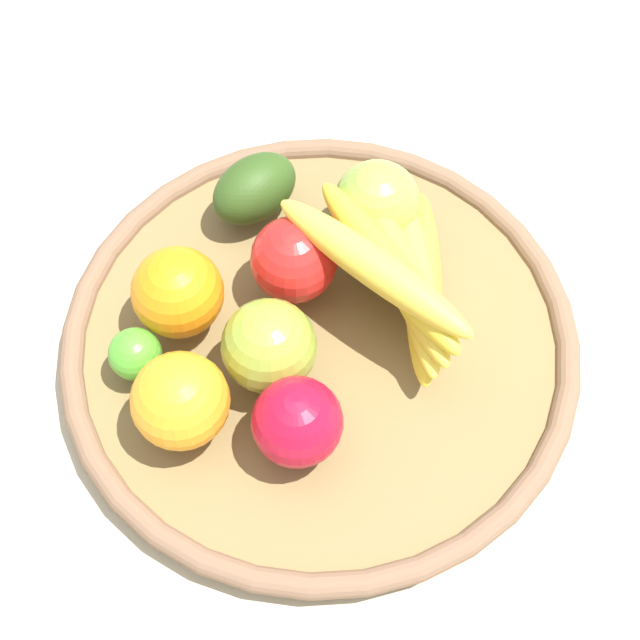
{
  "coord_description": "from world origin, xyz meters",
  "views": [
    {
      "loc": [
        0.35,
        0.16,
        0.7
      ],
      "look_at": [
        0.0,
        0.0,
        0.05
      ],
      "focal_mm": 52.3,
      "sensor_mm": 36.0,
      "label": 1
    }
  ],
  "objects_px": {
    "apple_3": "(381,205)",
    "lime_0": "(135,354)",
    "apple_2": "(294,260)",
    "banana_bunch": "(400,272)",
    "apple_0": "(297,422)",
    "orange_1": "(180,401)",
    "orange_0": "(178,292)",
    "apple_1": "(269,346)",
    "avocado": "(255,189)"
  },
  "relations": [
    {
      "from": "avocado",
      "to": "orange_1",
      "type": "distance_m",
      "value": 0.21
    },
    {
      "from": "apple_3",
      "to": "apple_0",
      "type": "distance_m",
      "value": 0.21
    },
    {
      "from": "avocado",
      "to": "apple_2",
      "type": "height_order",
      "value": "apple_2"
    },
    {
      "from": "orange_1",
      "to": "orange_0",
      "type": "bearing_deg",
      "value": -149.73
    },
    {
      "from": "avocado",
      "to": "apple_3",
      "type": "relative_size",
      "value": 1.1
    },
    {
      "from": "apple_0",
      "to": "orange_0",
      "type": "relative_size",
      "value": 0.92
    },
    {
      "from": "lime_0",
      "to": "orange_0",
      "type": "relative_size",
      "value": 0.57
    },
    {
      "from": "apple_2",
      "to": "banana_bunch",
      "type": "relative_size",
      "value": 0.38
    },
    {
      "from": "orange_1",
      "to": "orange_0",
      "type": "distance_m",
      "value": 0.1
    },
    {
      "from": "orange_1",
      "to": "apple_1",
      "type": "bearing_deg",
      "value": 150.4
    },
    {
      "from": "avocado",
      "to": "orange_0",
      "type": "distance_m",
      "value": 0.13
    },
    {
      "from": "avocado",
      "to": "apple_3",
      "type": "distance_m",
      "value": 0.11
    },
    {
      "from": "apple_3",
      "to": "banana_bunch",
      "type": "bearing_deg",
      "value": 34.66
    },
    {
      "from": "apple_3",
      "to": "lime_0",
      "type": "xyz_separation_m",
      "value": [
        0.2,
        -0.12,
        -0.02
      ]
    },
    {
      "from": "banana_bunch",
      "to": "apple_0",
      "type": "distance_m",
      "value": 0.15
    },
    {
      "from": "avocado",
      "to": "apple_0",
      "type": "bearing_deg",
      "value": 34.72
    },
    {
      "from": "apple_0",
      "to": "avocado",
      "type": "bearing_deg",
      "value": -145.28
    },
    {
      "from": "avocado",
      "to": "apple_2",
      "type": "distance_m",
      "value": 0.09
    },
    {
      "from": "apple_1",
      "to": "apple_2",
      "type": "bearing_deg",
      "value": -167.87
    },
    {
      "from": "apple_2",
      "to": "banana_bunch",
      "type": "xyz_separation_m",
      "value": [
        -0.02,
        0.08,
        0.01
      ]
    },
    {
      "from": "apple_1",
      "to": "apple_0",
      "type": "xyz_separation_m",
      "value": [
        0.05,
        0.05,
        -0.0
      ]
    },
    {
      "from": "avocado",
      "to": "orange_0",
      "type": "xyz_separation_m",
      "value": [
        0.13,
        -0.0,
        0.01
      ]
    },
    {
      "from": "banana_bunch",
      "to": "apple_2",
      "type": "bearing_deg",
      "value": -76.63
    },
    {
      "from": "avocado",
      "to": "apple_2",
      "type": "xyz_separation_m",
      "value": [
        0.06,
        0.07,
        0.01
      ]
    },
    {
      "from": "lime_0",
      "to": "apple_3",
      "type": "bearing_deg",
      "value": 149.11
    },
    {
      "from": "apple_0",
      "to": "orange_0",
      "type": "height_order",
      "value": "orange_0"
    },
    {
      "from": "apple_1",
      "to": "apple_0",
      "type": "height_order",
      "value": "apple_1"
    },
    {
      "from": "banana_bunch",
      "to": "apple_3",
      "type": "height_order",
      "value": "banana_bunch"
    },
    {
      "from": "apple_1",
      "to": "orange_0",
      "type": "relative_size",
      "value": 1.0
    },
    {
      "from": "avocado",
      "to": "banana_bunch",
      "type": "relative_size",
      "value": 0.43
    },
    {
      "from": "banana_bunch",
      "to": "orange_1",
      "type": "bearing_deg",
      "value": -31.89
    },
    {
      "from": "orange_1",
      "to": "orange_0",
      "type": "relative_size",
      "value": 1.01
    },
    {
      "from": "apple_2",
      "to": "lime_0",
      "type": "height_order",
      "value": "apple_2"
    },
    {
      "from": "avocado",
      "to": "lime_0",
      "type": "xyz_separation_m",
      "value": [
        0.18,
        -0.01,
        -0.01
      ]
    },
    {
      "from": "avocado",
      "to": "apple_3",
      "type": "xyz_separation_m",
      "value": [
        -0.02,
        0.11,
        0.01
      ]
    },
    {
      "from": "avocado",
      "to": "orange_0",
      "type": "relative_size",
      "value": 1.09
    },
    {
      "from": "apple_1",
      "to": "lime_0",
      "type": "relative_size",
      "value": 1.77
    },
    {
      "from": "apple_2",
      "to": "orange_0",
      "type": "relative_size",
      "value": 0.97
    },
    {
      "from": "avocado",
      "to": "orange_1",
      "type": "bearing_deg",
      "value": 11.86
    },
    {
      "from": "banana_bunch",
      "to": "apple_1",
      "type": "xyz_separation_m",
      "value": [
        0.1,
        -0.07,
        -0.01
      ]
    },
    {
      "from": "apple_2",
      "to": "apple_1",
      "type": "distance_m",
      "value": 0.08
    },
    {
      "from": "orange_1",
      "to": "apple_3",
      "type": "distance_m",
      "value": 0.24
    },
    {
      "from": "banana_bunch",
      "to": "apple_3",
      "type": "relative_size",
      "value": 2.58
    },
    {
      "from": "orange_1",
      "to": "orange_0",
      "type": "height_order",
      "value": "same"
    },
    {
      "from": "apple_2",
      "to": "apple_3",
      "type": "relative_size",
      "value": 0.97
    },
    {
      "from": "orange_1",
      "to": "apple_3",
      "type": "xyz_separation_m",
      "value": [
        -0.23,
        0.06,
        -0.0
      ]
    },
    {
      "from": "orange_1",
      "to": "apple_0",
      "type": "distance_m",
      "value": 0.09
    },
    {
      "from": "apple_2",
      "to": "orange_1",
      "type": "bearing_deg",
      "value": -8.21
    },
    {
      "from": "orange_1",
      "to": "lime_0",
      "type": "relative_size",
      "value": 1.77
    },
    {
      "from": "orange_1",
      "to": "banana_bunch",
      "type": "relative_size",
      "value": 0.39
    }
  ]
}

